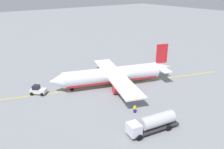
# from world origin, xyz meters

# --- Properties ---
(ground_plane) EXTENTS (400.00, 400.00, 0.00)m
(ground_plane) POSITION_xyz_m (0.00, 0.00, 0.00)
(ground_plane) COLOR gray
(airplane) EXTENTS (32.22, 27.53, 9.92)m
(airplane) POSITION_xyz_m (-0.44, 0.15, 2.78)
(airplane) COLOR white
(airplane) RESTS_ON ground
(fuel_tanker) EXTENTS (10.27, 4.18, 3.15)m
(fuel_tanker) POSITION_xyz_m (6.04, 20.34, 1.72)
(fuel_tanker) COLOR #2D2D33
(fuel_tanker) RESTS_ON ground
(pushback_tug) EXTENTS (4.05, 4.01, 2.20)m
(pushback_tug) POSITION_xyz_m (17.29, -6.39, 1.01)
(pushback_tug) COLOR silver
(pushback_tug) RESTS_ON ground
(refueling_worker) EXTENTS (0.54, 0.62, 1.71)m
(refueling_worker) POSITION_xyz_m (4.34, 13.76, 0.82)
(refueling_worker) COLOR navy
(refueling_worker) RESTS_ON ground
(safety_cone_nose) EXTENTS (0.64, 0.64, 0.71)m
(safety_cone_nose) POSITION_xyz_m (10.93, -9.60, 0.35)
(safety_cone_nose) COLOR #F2590F
(safety_cone_nose) RESTS_ON ground
(safety_cone_wingtip) EXTENTS (0.55, 0.55, 0.61)m
(safety_cone_wingtip) POSITION_xyz_m (9.89, -9.45, 0.30)
(safety_cone_wingtip) COLOR #F2590F
(safety_cone_wingtip) RESTS_ON ground
(taxi_line_marking) EXTENTS (61.99, 21.17, 0.01)m
(taxi_line_marking) POSITION_xyz_m (0.00, 0.00, 0.01)
(taxi_line_marking) COLOR yellow
(taxi_line_marking) RESTS_ON ground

